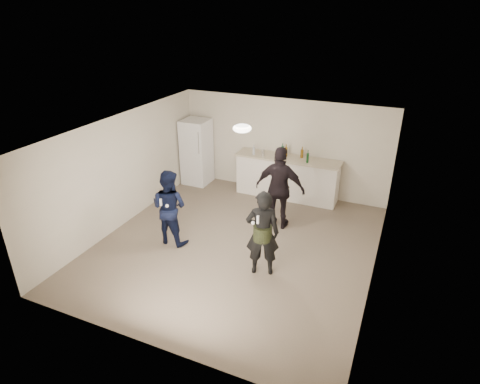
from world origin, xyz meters
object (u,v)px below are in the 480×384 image
at_px(counter, 287,178).
at_px(woman, 262,233).
at_px(shaker, 263,153).
at_px(spectator, 280,189).
at_px(man, 169,207).
at_px(fridge, 197,152).

distance_m(counter, woman, 3.38).
bearing_deg(shaker, spectator, -56.75).
bearing_deg(shaker, woman, -69.50).
distance_m(counter, spectator, 1.64).
bearing_deg(counter, woman, -80.32).
height_order(shaker, spectator, spectator).
xyz_separation_m(counter, shaker, (-0.63, -0.12, 0.65)).
bearing_deg(man, spectator, -139.07).
bearing_deg(shaker, counter, 11.09).
bearing_deg(fridge, woman, -45.77).
bearing_deg(man, fridge, -68.81).
distance_m(counter, shaker, 0.91).
height_order(fridge, man, fridge).
bearing_deg(counter, man, -117.30).
distance_m(shaker, woman, 3.43).
bearing_deg(man, counter, -114.90).
bearing_deg(shaker, fridge, 178.45).
height_order(counter, woman, woman).
bearing_deg(man, woman, 175.49).
bearing_deg(counter, spectator, -78.71).
xyz_separation_m(woman, spectator, (-0.26, 1.76, 0.10)).
relative_size(man, woman, 0.96).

